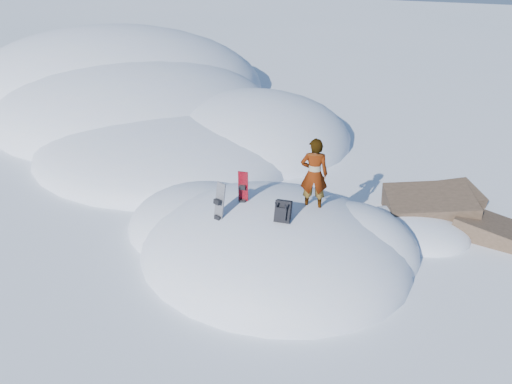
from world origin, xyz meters
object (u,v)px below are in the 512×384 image
(backpack, at_px, (283,212))
(snowboard_red, at_px, (243,196))
(person, at_px, (314,174))
(snowboard_dark, at_px, (218,211))

(backpack, bearing_deg, snowboard_red, 151.32)
(backpack, height_order, person, person)
(person, bearing_deg, snowboard_red, 1.23)
(backpack, bearing_deg, snowboard_dark, -175.36)
(snowboard_dark, xyz_separation_m, backpack, (1.51, 0.26, 0.15))
(person, bearing_deg, backpack, 50.81)
(snowboard_red, distance_m, snowboard_dark, 0.85)
(snowboard_red, bearing_deg, backpack, -28.16)
(backpack, bearing_deg, person, 59.66)
(snowboard_red, relative_size, backpack, 2.19)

